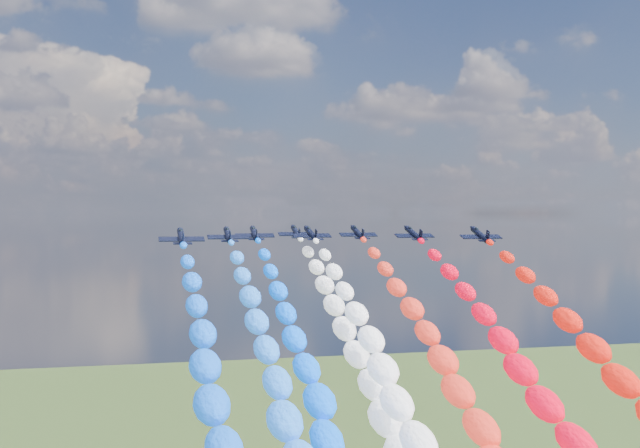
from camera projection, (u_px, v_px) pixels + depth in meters
name	position (u px, v px, depth m)	size (l,w,h in m)	color
jet_0	(181.00, 237.00, 145.64)	(7.75, 10.39, 2.29)	black
jet_1	(228.00, 235.00, 158.83)	(7.75, 10.39, 2.29)	black
trail_1	(279.00, 422.00, 110.93)	(5.74, 96.60, 49.62)	blue
jet_2	(254.00, 234.00, 169.53)	(7.75, 10.39, 2.29)	black
trail_2	(312.00, 403.00, 121.63)	(5.74, 96.60, 49.62)	#0456FA
jet_3	(311.00, 234.00, 168.81)	(7.75, 10.39, 2.29)	black
trail_3	(391.00, 404.00, 120.92)	(5.74, 96.60, 49.62)	white
jet_4	(296.00, 232.00, 181.36)	(7.75, 10.39, 2.29)	black
trail_4	(363.00, 387.00, 133.46)	(5.74, 96.60, 49.62)	white
jet_5	(358.00, 233.00, 176.14)	(7.75, 10.39, 2.29)	black
trail_5	(451.00, 394.00, 128.25)	(5.74, 96.60, 49.62)	red
jet_6	(414.00, 234.00, 168.10)	(7.75, 10.39, 2.29)	black
trail_6	(535.00, 406.00, 120.20)	(5.74, 96.60, 49.62)	red
jet_7	(480.00, 235.00, 160.26)	(7.75, 10.39, 2.29)	black
trail_7	(638.00, 419.00, 112.36)	(5.74, 96.60, 49.62)	red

